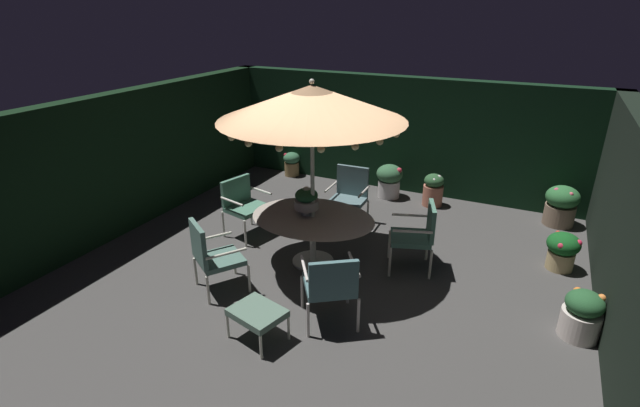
{
  "coord_description": "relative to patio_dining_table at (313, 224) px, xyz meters",
  "views": [
    {
      "loc": [
        2.51,
        -5.35,
        3.53
      ],
      "look_at": [
        -0.23,
        0.35,
        0.85
      ],
      "focal_mm": 26.34,
      "sensor_mm": 36.0,
      "label": 1
    }
  ],
  "objects": [
    {
      "name": "patio_umbrella",
      "position": [
        -0.0,
        0.0,
        1.74
      ],
      "size": [
        2.52,
        2.52,
        2.67
      ],
      "color": "silver",
      "rests_on": "ground_plane"
    },
    {
      "name": "patio_chair_south",
      "position": [
        -1.45,
        0.36,
        -0.05
      ],
      "size": [
        0.7,
        0.76,
        0.95
      ],
      "color": "silver",
      "rests_on": "ground_plane"
    },
    {
      "name": "potted_plant_left_near",
      "position": [
        3.31,
        1.38,
        -0.31
      ],
      "size": [
        0.46,
        0.46,
        0.56
      ],
      "color": "tan",
      "rests_on": "ground_plane"
    },
    {
      "name": "potted_plant_back_left",
      "position": [
        1.09,
        2.92,
        -0.3
      ],
      "size": [
        0.37,
        0.37,
        0.63
      ],
      "color": "#AD654E",
      "rests_on": "ground_plane"
    },
    {
      "name": "potted_plant_right_near",
      "position": [
        3.52,
        -0.2,
        -0.33
      ],
      "size": [
        0.44,
        0.44,
        0.59
      ],
      "color": "beige",
      "rests_on": "ground_plane"
    },
    {
      "name": "ottoman_footrest",
      "position": [
        0.22,
        -1.83,
        -0.28
      ],
      "size": [
        0.68,
        0.59,
        0.39
      ],
      "color": "silver",
      "rests_on": "ground_plane"
    },
    {
      "name": "hedge_backdrop_right",
      "position": [
        3.88,
        -0.11,
        0.52
      ],
      "size": [
        0.3,
        7.67,
        2.28
      ],
      "primitive_type": "cube",
      "color": "black",
      "rests_on": "ground_plane"
    },
    {
      "name": "potted_plant_left_far",
      "position": [
        -2.15,
        3.26,
        -0.33
      ],
      "size": [
        0.36,
        0.36,
        0.53
      ],
      "color": "olive",
      "rests_on": "ground_plane"
    },
    {
      "name": "patio_chair_northeast",
      "position": [
        0.85,
        -1.24,
        -0.05
      ],
      "size": [
        0.85,
        0.85,
        0.96
      ],
      "color": "silver",
      "rests_on": "ground_plane"
    },
    {
      "name": "patio_chair_east",
      "position": [
        1.42,
        0.48,
        -0.03
      ],
      "size": [
        0.74,
        0.73,
        1.01
      ],
      "color": "beige",
      "rests_on": "ground_plane"
    },
    {
      "name": "centerpiece_planter",
      "position": [
        -0.12,
        0.04,
        0.35
      ],
      "size": [
        0.36,
        0.36,
        0.43
      ],
      "color": "silver",
      "rests_on": "patio_dining_table"
    },
    {
      "name": "patio_chair_north",
      "position": [
        -0.85,
        -1.25,
        -0.06
      ],
      "size": [
        0.79,
        0.8,
        1.01
      ],
      "color": "silver",
      "rests_on": "ground_plane"
    },
    {
      "name": "hedge_backdrop_rear",
      "position": [
        0.23,
        3.57,
        0.52
      ],
      "size": [
        7.59,
        0.3,
        2.28
      ],
      "primitive_type": "cube",
      "color": "black",
      "rests_on": "ground_plane"
    },
    {
      "name": "ground_plane",
      "position": [
        0.23,
        -0.11,
        -0.63
      ],
      "size": [
        7.59,
        7.67,
        0.02
      ],
      "primitive_type": "cube",
      "color": "#403E3C"
    },
    {
      "name": "patio_dining_table",
      "position": [
        0.0,
        0.0,
        0.0
      ],
      "size": [
        1.82,
        1.43,
        0.74
      ],
      "color": "silver",
      "rests_on": "ground_plane"
    },
    {
      "name": "potted_plant_right_far",
      "position": [
        3.27,
        3.02,
        -0.25
      ],
      "size": [
        0.55,
        0.55,
        0.7
      ],
      "color": "#7B6450",
      "rests_on": "ground_plane"
    },
    {
      "name": "patio_chair_southeast",
      "position": [
        -0.05,
        1.51,
        -0.06
      ],
      "size": [
        0.64,
        0.59,
        1.0
      ],
      "color": "silver",
      "rests_on": "ground_plane"
    },
    {
      "name": "hedge_backdrop_left",
      "position": [
        -3.41,
        -0.11,
        0.52
      ],
      "size": [
        0.3,
        7.67,
        2.28
      ],
      "primitive_type": "cube",
      "color": "black",
      "rests_on": "ground_plane"
    },
    {
      "name": "potted_plant_back_right",
      "position": [
        0.21,
        2.97,
        -0.25
      ],
      "size": [
        0.51,
        0.51,
        0.66
      ],
      "color": "beige",
      "rests_on": "ground_plane"
    }
  ]
}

